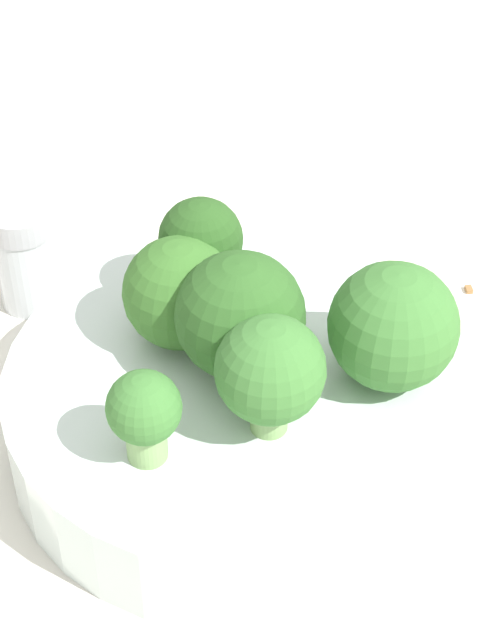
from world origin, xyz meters
name	(u,v)px	position (x,y,z in m)	size (l,w,h in m)	color
ground_plane	(240,437)	(0.00, 0.00, 0.00)	(3.00, 3.00, 0.00)	silver
bowl	(240,406)	(0.00, 0.00, 0.02)	(0.22, 0.22, 0.04)	silver
broccoli_floret_0	(270,372)	(0.01, 0.04, 0.08)	(0.05, 0.05, 0.06)	#84AD66
broccoli_floret_1	(201,243)	(-0.01, -0.05, 0.08)	(0.04, 0.04, 0.06)	#84AD66
broccoli_floret_2	(393,327)	(-0.05, 0.04, 0.07)	(0.06, 0.06, 0.06)	#8EB770
broccoli_floret_3	(144,413)	(0.06, 0.02, 0.07)	(0.03, 0.03, 0.05)	#84AD66
broccoli_floret_4	(235,318)	(0.00, 0.00, 0.08)	(0.06, 0.06, 0.06)	#8EB770
broccoli_floret_5	(180,294)	(0.01, -0.04, 0.07)	(0.05, 0.05, 0.05)	#84AD66
pepper_shaker	(26,257)	(0.04, -0.15, 0.03)	(0.03, 0.03, 0.06)	silver
almond_crumb_0	(469,288)	(-0.17, -0.02, 0.00)	(0.01, 0.00, 0.01)	olive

